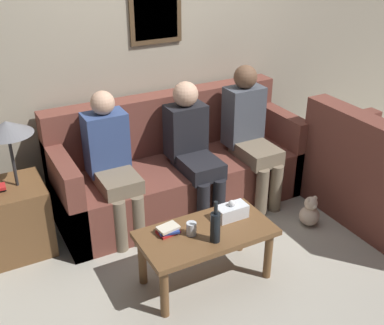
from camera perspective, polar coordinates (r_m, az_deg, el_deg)
ground_plane at (r=4.18m, az=1.50°, el=-7.71°), size 16.00×16.00×0.00m
wall_back at (r=4.41m, az=-4.41°, el=12.77°), size 9.00×0.08×2.60m
couch_main at (r=4.39m, az=-1.66°, el=-0.75°), size 2.24×0.82×0.98m
coffee_table at (r=3.44m, az=1.67°, el=-9.06°), size 0.95×0.49×0.43m
side_table_with_lamp at (r=3.99m, az=-20.28°, el=-5.42°), size 0.49×0.49×1.09m
wine_bottle at (r=3.24m, az=2.78°, el=-7.56°), size 0.07×0.07×0.31m
drinking_glass at (r=3.33m, az=-0.07°, el=-7.85°), size 0.07×0.07×0.09m
book_stack at (r=3.36m, az=-2.85°, el=-7.97°), size 0.16×0.14×0.05m
tissue_box at (r=3.52m, az=4.71°, el=-5.78°), size 0.23×0.12×0.15m
person_left at (r=3.91m, az=-9.48°, el=0.28°), size 0.34×0.59×1.19m
person_middle at (r=4.12m, az=0.06°, el=2.04°), size 0.34×0.62×1.17m
person_right at (r=4.37m, az=6.90°, el=3.80°), size 0.34×0.62×1.24m
teddy_bear at (r=4.28m, az=13.78°, el=-5.80°), size 0.17×0.17×0.27m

